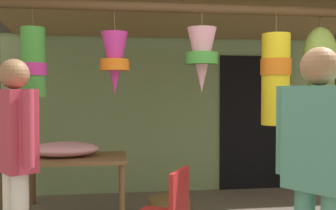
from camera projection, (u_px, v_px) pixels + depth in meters
shop_facade at (171, 60)px, 6.03m from camera, size 10.51×0.29×3.87m
market_stall_canopy at (205, 29)px, 4.51m from camera, size 4.37×2.15×2.54m
display_table at (73, 166)px, 4.30m from camera, size 1.13×0.69×0.78m
flower_heap_on_table at (65, 149)px, 4.31m from camera, size 0.73×0.51×0.15m
folding_chair at (167, 210)px, 3.30m from camera, size 0.54×0.54×0.84m
wicker_basket_spare at (169, 210)px, 4.58m from camera, size 0.48×0.48×0.26m
vendor_in_orange at (319, 162)px, 2.50m from camera, size 0.41×0.51×1.74m
shopper_by_bananas at (15, 149)px, 3.15m from camera, size 0.41×0.51×1.72m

